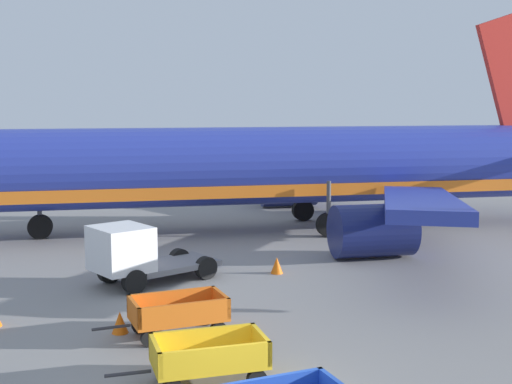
# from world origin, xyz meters

# --- Properties ---
(airplane) EXTENTS (37.59, 30.32, 11.34)m
(airplane) POSITION_xyz_m (2.61, 20.03, 3.05)
(airplane) COLOR #28389E
(airplane) RESTS_ON ground
(baggage_cart_third_in_row) EXTENTS (3.62, 1.97, 1.07)m
(baggage_cart_third_in_row) POSITION_xyz_m (-0.73, 1.54, 0.60)
(baggage_cart_third_in_row) COLOR gold
(baggage_cart_third_in_row) RESTS_ON ground
(baggage_cart_fourth_in_row) EXTENTS (3.60, 2.15, 1.07)m
(baggage_cart_fourth_in_row) POSITION_xyz_m (-1.63, 4.79, 0.60)
(baggage_cart_fourth_in_row) COLOR orange
(baggage_cart_fourth_in_row) RESTS_ON ground
(service_truck_beside_carts) EXTENTS (4.64, 4.15, 2.10)m
(service_truck_beside_carts) POSITION_xyz_m (-3.46, 9.95, 1.10)
(service_truck_beside_carts) COLOR slate
(service_truck_beside_carts) RESTS_ON ground
(traffic_cone_near_plane) EXTENTS (0.45, 0.45, 0.60)m
(traffic_cone_near_plane) POSITION_xyz_m (1.52, 11.37, 0.30)
(traffic_cone_near_plane) COLOR orange
(traffic_cone_near_plane) RESTS_ON ground
(traffic_cone_by_carts) EXTENTS (0.45, 0.45, 0.60)m
(traffic_cone_by_carts) POSITION_xyz_m (-3.22, 5.05, 0.30)
(traffic_cone_by_carts) COLOR orange
(traffic_cone_by_carts) RESTS_ON ground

